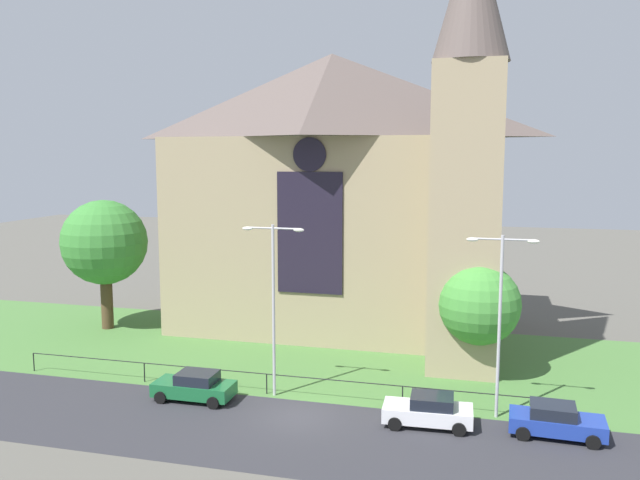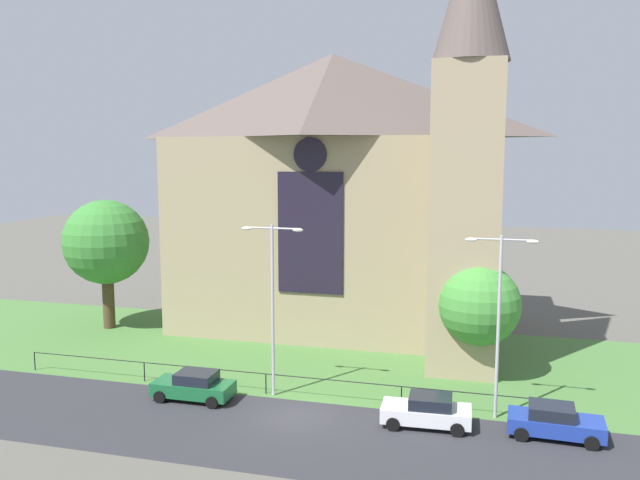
% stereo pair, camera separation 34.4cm
% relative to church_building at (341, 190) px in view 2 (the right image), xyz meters
% --- Properties ---
extents(ground, '(160.00, 160.00, 0.00)m').
position_rel_church_building_xyz_m(ground, '(1.79, -6.69, -10.27)').
color(ground, '#56544C').
extents(road_asphalt, '(120.00, 8.00, 0.01)m').
position_rel_church_building_xyz_m(road_asphalt, '(1.79, -18.69, -10.27)').
color(road_asphalt, '#2D2D33').
rests_on(road_asphalt, ground).
extents(grass_verge, '(120.00, 20.00, 0.01)m').
position_rel_church_building_xyz_m(grass_verge, '(1.79, -8.69, -10.27)').
color(grass_verge, '#477538').
rests_on(grass_verge, ground).
extents(church_building, '(23.20, 16.20, 26.00)m').
position_rel_church_building_xyz_m(church_building, '(0.00, 0.00, 0.00)').
color(church_building, tan).
rests_on(church_building, ground).
extents(iron_railing, '(29.36, 0.07, 1.13)m').
position_rel_church_building_xyz_m(iron_railing, '(-0.77, -14.19, -9.30)').
color(iron_railing, black).
rests_on(iron_railing, ground).
extents(tree_left_far, '(6.19, 6.19, 9.54)m').
position_rel_church_building_xyz_m(tree_left_far, '(-16.59, -4.57, -3.88)').
color(tree_left_far, '#4C3823').
rests_on(tree_left_far, ground).
extents(tree_right_near, '(4.66, 4.66, 6.69)m').
position_rel_church_building_xyz_m(tree_right_near, '(10.17, -8.77, -5.96)').
color(tree_right_near, brown).
rests_on(tree_right_near, ground).
extents(streetlamp_near, '(3.37, 0.26, 9.22)m').
position_rel_church_building_xyz_m(streetlamp_near, '(-0.31, -14.29, -4.50)').
color(streetlamp_near, '#B2B2B7').
rests_on(streetlamp_near, ground).
extents(streetlamp_far, '(3.37, 0.26, 9.02)m').
position_rel_church_building_xyz_m(streetlamp_far, '(11.18, -14.29, -4.61)').
color(streetlamp_far, '#B2B2B7').
rests_on(streetlamp_far, ground).
extents(parked_car_green, '(4.20, 2.03, 1.51)m').
position_rel_church_building_xyz_m(parked_car_green, '(-4.14, -15.97, -9.53)').
color(parked_car_green, '#196033').
rests_on(parked_car_green, ground).
extents(parked_car_white, '(4.28, 2.18, 1.51)m').
position_rel_church_building_xyz_m(parked_car_white, '(8.04, -16.16, -9.53)').
color(parked_car_white, silver).
rests_on(parked_car_white, ground).
extents(parked_car_blue, '(4.27, 2.17, 1.51)m').
position_rel_church_building_xyz_m(parked_car_blue, '(13.78, -15.89, -9.53)').
color(parked_car_blue, '#1E3899').
rests_on(parked_car_blue, ground).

